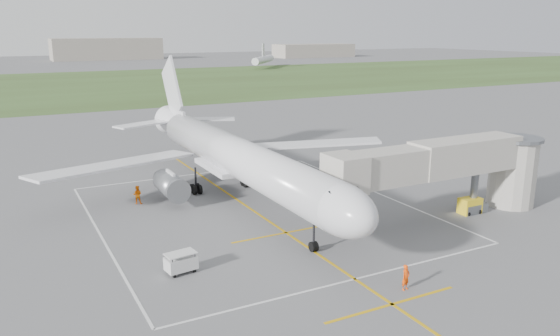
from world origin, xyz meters
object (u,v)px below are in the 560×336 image
gpu_unit (470,206)px  ramp_worker_wing (137,195)px  airliner (235,157)px  jet_bridge (458,166)px  ramp_worker_nose (406,277)px  baggage_cart (181,263)px

gpu_unit → ramp_worker_wing: (-26.75, 17.34, 0.19)m
airliner → ramp_worker_wing: bearing=161.7°
airliner → ramp_worker_wing: (-9.18, 3.04, -3.46)m
airliner → ramp_worker_wing: size_ratio=25.19×
jet_bridge → ramp_worker_nose: jet_bridge is taller
jet_bridge → baggage_cart: jet_bridge is taller
jet_bridge → gpu_unit: (1.85, -0.05, -4.01)m
baggage_cart → airliner: bearing=46.4°
airliner → ramp_worker_nose: airliner is taller
airliner → ramp_worker_wing: 10.27m
gpu_unit → jet_bridge: bearing=179.6°
airliner → jet_bridge: size_ratio=2.00×
ramp_worker_nose → gpu_unit: bearing=18.3°
airliner → jet_bridge: (15.72, -14.25, 0.35)m
gpu_unit → ramp_worker_nose: bearing=-148.1°
airliner → gpu_unit: airliner is taller
gpu_unit → airliner: bearing=141.9°
gpu_unit → ramp_worker_nose: 18.08m
airliner → baggage_cart: airliner is taller
jet_bridge → ramp_worker_nose: size_ratio=13.42×
jet_bridge → gpu_unit: 4.42m
airliner → ramp_worker_nose: size_ratio=26.82×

